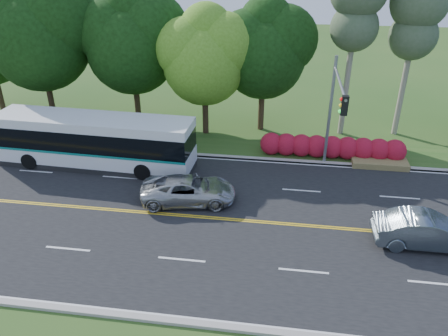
# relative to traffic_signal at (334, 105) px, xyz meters

# --- Properties ---
(ground) EXTENTS (120.00, 120.00, 0.00)m
(ground) POSITION_rel_traffic_signal_xyz_m (-6.49, -5.40, -4.67)
(ground) COLOR #2B541C
(ground) RESTS_ON ground
(road) EXTENTS (60.00, 14.00, 0.02)m
(road) POSITION_rel_traffic_signal_xyz_m (-6.49, -5.40, -4.66)
(road) COLOR black
(road) RESTS_ON ground
(curb_north) EXTENTS (60.00, 0.30, 0.15)m
(curb_north) POSITION_rel_traffic_signal_xyz_m (-6.49, 1.75, -4.60)
(curb_north) COLOR #A8A198
(curb_north) RESTS_ON ground
(curb_south) EXTENTS (60.00, 0.30, 0.15)m
(curb_south) POSITION_rel_traffic_signal_xyz_m (-6.49, -12.55, -4.60)
(curb_south) COLOR #A8A198
(curb_south) RESTS_ON ground
(grass_verge) EXTENTS (60.00, 4.00, 0.10)m
(grass_verge) POSITION_rel_traffic_signal_xyz_m (-6.49, 3.60, -4.62)
(grass_verge) COLOR #2B541C
(grass_verge) RESTS_ON ground
(lane_markings) EXTENTS (57.60, 13.82, 0.00)m
(lane_markings) POSITION_rel_traffic_signal_xyz_m (-6.59, -5.40, -4.65)
(lane_markings) COLOR gold
(lane_markings) RESTS_ON road
(tree_row) EXTENTS (44.70, 9.10, 13.84)m
(tree_row) POSITION_rel_traffic_signal_xyz_m (-11.65, 6.73, 2.06)
(tree_row) COLOR black
(tree_row) RESTS_ON ground
(bougainvillea_hedge) EXTENTS (9.50, 2.25, 1.50)m
(bougainvillea_hedge) POSITION_rel_traffic_signal_xyz_m (0.69, 2.75, -3.95)
(bougainvillea_hedge) COLOR maroon
(bougainvillea_hedge) RESTS_ON ground
(traffic_signal) EXTENTS (0.42, 6.10, 7.00)m
(traffic_signal) POSITION_rel_traffic_signal_xyz_m (0.00, 0.00, 0.00)
(traffic_signal) COLOR gray
(traffic_signal) RESTS_ON ground
(transit_bus) EXTENTS (12.61, 3.26, 3.27)m
(transit_bus) POSITION_rel_traffic_signal_xyz_m (-14.47, -0.50, -3.03)
(transit_bus) COLOR white
(transit_bus) RESTS_ON road
(sedan) EXTENTS (4.94, 1.78, 1.62)m
(sedan) POSITION_rel_traffic_signal_xyz_m (4.23, -6.20, -3.84)
(sedan) COLOR slate
(sedan) RESTS_ON road
(suv) EXTENTS (5.52, 3.21, 1.44)m
(suv) POSITION_rel_traffic_signal_xyz_m (-7.72, -3.96, -3.93)
(suv) COLOR #AEB0B2
(suv) RESTS_ON road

